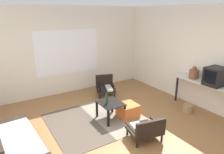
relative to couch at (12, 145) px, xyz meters
name	(u,v)px	position (x,y,z in m)	size (l,w,h in m)	color
ground_plane	(122,136)	(2.04, -0.57, -0.21)	(7.80, 7.80, 0.00)	olive
far_wall_with_window	(67,51)	(2.04, 2.49, 1.14)	(5.60, 0.13, 2.70)	silver
side_wall_right	(198,57)	(4.70, -0.27, 1.14)	(0.12, 6.60, 2.70)	silver
area_rug	(95,120)	(1.85, 0.31, -0.21)	(2.11, 1.93, 0.01)	#4C4238
couch	(12,145)	(0.00, 0.00, 0.00)	(0.90, 1.84, 0.72)	black
coffee_table	(110,106)	(2.20, 0.17, 0.14)	(0.53, 0.63, 0.44)	black
armchair_by_window	(105,86)	(2.90, 1.63, 0.06)	(0.71, 0.72, 0.59)	black
armchair_striped_foreground	(146,129)	(2.36, -0.94, 0.04)	(0.73, 0.64, 0.53)	black
ottoman_orange	(128,110)	(2.63, 0.05, -0.04)	(0.45, 0.45, 0.34)	#D1662D
console_shelf	(205,85)	(4.42, -0.78, 0.53)	(0.40, 1.86, 0.83)	beige
crt_television	(216,76)	(4.42, -1.02, 0.83)	(0.50, 0.40, 0.44)	black
clay_vase	(194,74)	(4.42, -0.41, 0.74)	(0.25, 0.25, 0.31)	brown
glass_bottle	(107,99)	(2.09, 0.16, 0.35)	(0.06, 0.06, 0.28)	#194723
wicker_basket	(188,108)	(4.10, -0.59, -0.11)	(0.25, 0.25, 0.21)	#9E7A4C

